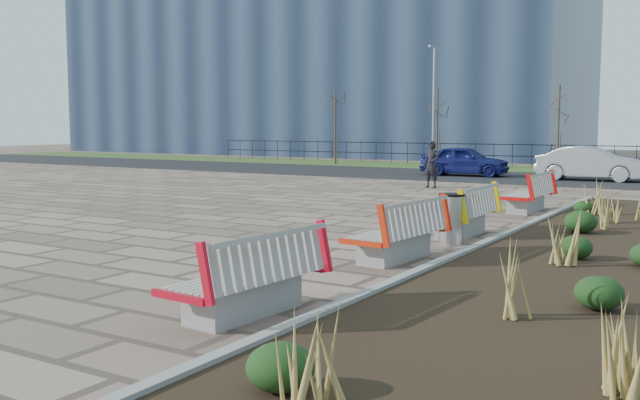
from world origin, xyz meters
The scene contains 19 objects.
ground centered at (0.00, 0.00, 0.00)m, with size 120.00×120.00×0.00m, color #866E5C.
planting_bed centered at (6.25, 5.00, 0.05)m, with size 4.50×18.00×0.10m, color black.
planting_curb centered at (3.92, 5.00, 0.07)m, with size 0.16×18.00×0.15m, color gray.
grass_verge_far centered at (0.00, 28.00, 0.02)m, with size 80.00×5.00×0.04m, color #33511E.
road centered at (0.00, 22.00, 0.01)m, with size 80.00×7.00×0.02m, color black.
bench_a centered at (3.00, -1.11, 0.50)m, with size 0.90×2.10×1.00m, color red, non-canonical shape.
bench_b centered at (3.00, 2.90, 0.50)m, with size 0.90×2.10×1.00m, color red, non-canonical shape.
bench_c centered at (3.00, 5.91, 0.50)m, with size 0.90×2.10×1.00m, color #DDB80B, non-canonical shape.
bench_d centered at (3.00, 10.57, 0.50)m, with size 0.90×2.10×1.00m, color red, non-canonical shape.
litter_bin centered at (3.19, 4.91, 0.46)m, with size 0.47×0.47×0.92m, color #B2B2B7.
pedestrian centered at (-1.78, 15.80, 0.82)m, with size 0.60×0.39×1.65m, color black.
car_blue centered at (-2.80, 21.90, 0.66)m, with size 1.51×3.77×1.28m, color navy.
car_silver centered at (2.36, 21.99, 0.69)m, with size 1.43×4.09×1.35m, color #989A9F.
tree_a centered at (-12.00, 26.50, 2.04)m, with size 1.40×1.40×4.00m, color #4C3D2D, non-canonical shape.
tree_b centered at (-6.00, 26.50, 2.04)m, with size 1.40×1.40×4.00m, color #4C3D2D, non-canonical shape.
tree_c centered at (0.00, 26.50, 2.04)m, with size 1.40×1.40×4.00m, color #4C3D2D, non-canonical shape.
lamp_west centered at (-6.00, 26.00, 3.04)m, with size 0.24×0.60×6.00m, color gray, non-canonical shape.
railing_fence centered at (0.00, 29.50, 0.64)m, with size 44.00×0.10×1.20m, color black, non-canonical shape.
building_glass centered at (-22.00, 40.00, 7.50)m, with size 40.00×14.00×15.00m, color #192338.
Camera 1 is at (8.00, -7.54, 2.21)m, focal length 40.00 mm.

